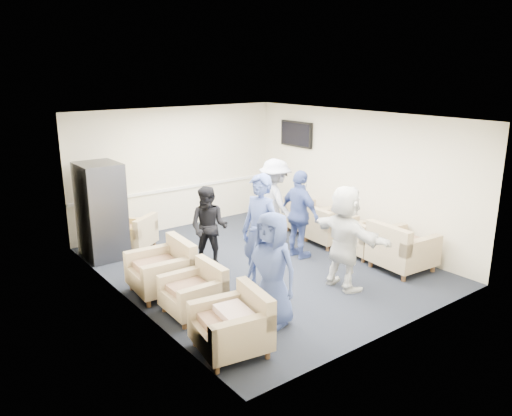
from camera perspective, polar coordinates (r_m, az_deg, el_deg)
floor at (r=9.23m, az=0.44°, el=-6.57°), size 6.00×6.00×0.00m
ceiling at (r=8.59m, az=0.48°, el=10.36°), size 6.00×6.00×0.00m
back_wall at (r=11.28m, az=-8.91°, el=4.51°), size 5.00×0.02×2.70m
front_wall at (r=6.79m, az=16.15°, el=-3.36°), size 5.00×0.02×2.70m
left_wall at (r=7.60m, az=-14.64°, el=-1.22°), size 0.02×6.00×2.70m
right_wall at (r=10.49m, az=11.36°, el=3.55°), size 0.02×6.00×2.70m
chair_rail at (r=11.36m, az=-8.77°, el=2.26°), size 4.98×0.04×0.06m
tv at (r=11.59m, az=4.62°, el=8.42°), size 0.10×1.00×0.58m
armchair_left_near at (r=6.49m, az=-2.43°, el=-13.41°), size 0.98×0.98×0.68m
armchair_left_mid at (r=7.47m, az=-6.85°, el=-9.65°), size 0.80×0.80×0.63m
armchair_left_far at (r=8.19m, az=-10.42°, el=-7.09°), size 0.96×0.96×0.72m
armchair_right_near at (r=9.26m, az=16.15°, el=-4.65°), size 1.01×1.01×0.75m
armchair_right_midnear at (r=9.85m, az=12.12°, el=-3.59°), size 0.85×0.85×0.61m
armchair_right_midfar at (r=10.35m, az=8.18°, el=-2.26°), size 0.90×0.90×0.68m
armchair_right_far at (r=10.99m, az=5.96°, el=-1.12°), size 0.88×0.88×0.68m
armchair_corner at (r=10.22m, az=-13.69°, el=-3.03°), size 1.04×1.04×0.60m
vending_machine at (r=9.81m, az=-17.23°, el=-0.31°), size 0.74×0.86×1.82m
backpack at (r=8.01m, az=-6.79°, el=-8.18°), size 0.32×0.24×0.52m
pillow at (r=6.40m, az=-2.57°, el=-11.98°), size 0.43×0.53×0.14m
person_front_left at (r=6.93m, az=1.81°, el=-7.03°), size 0.74×0.92×1.64m
person_mid_left at (r=7.96m, az=0.46°, el=-2.89°), size 0.59×0.78×1.92m
person_back_left at (r=8.98m, az=-5.40°, el=-2.22°), size 0.90×0.92×1.49m
person_back_right at (r=10.05m, az=2.19°, el=0.62°), size 0.79×1.21×1.78m
person_mid_right at (r=9.40m, az=5.02°, el=-0.76°), size 0.42×0.99×1.69m
person_front_right at (r=8.17m, az=10.11°, el=-3.35°), size 0.57×1.62×1.73m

